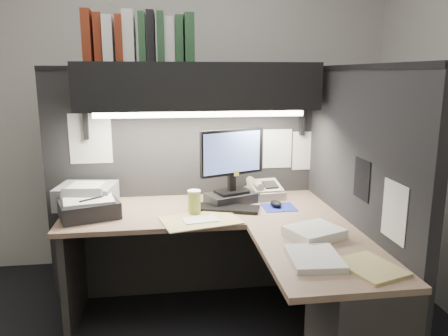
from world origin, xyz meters
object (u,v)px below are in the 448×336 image
at_px(keyboard, 225,208).
at_px(coffee_cup, 194,203).
at_px(monitor, 232,174).
at_px(notebook_stack, 89,209).
at_px(telephone, 265,191).
at_px(printer, 87,196).
at_px(desk, 268,288).
at_px(overhead_shelf, 199,86).

height_order(keyboard, coffee_cup, coffee_cup).
xyz_separation_m(monitor, notebook_stack, (-0.90, -0.17, -0.15)).
bearing_deg(monitor, telephone, -0.77).
height_order(monitor, telephone, monitor).
distance_m(keyboard, telephone, 0.41).
relative_size(keyboard, printer, 1.24).
relative_size(desk, printer, 4.79).
bearing_deg(notebook_stack, overhead_shelf, 20.24).
bearing_deg(notebook_stack, desk, -26.49).
height_order(desk, overhead_shelf, overhead_shelf).
distance_m(overhead_shelf, telephone, 0.86).
bearing_deg(telephone, overhead_shelf, 173.43).
distance_m(overhead_shelf, notebook_stack, 1.03).
distance_m(desk, monitor, 0.83).
relative_size(overhead_shelf, monitor, 3.12).
height_order(monitor, printer, monitor).
bearing_deg(notebook_stack, monitor, 10.83).
bearing_deg(keyboard, notebook_stack, -160.54).
bearing_deg(overhead_shelf, keyboard, -60.33).
bearing_deg(desk, overhead_shelf, 111.79).
relative_size(keyboard, notebook_stack, 1.32).
bearing_deg(printer, desk, -26.32).
distance_m(overhead_shelf, keyboard, 0.81).
bearing_deg(desk, monitor, 97.96).
distance_m(monitor, coffee_cup, 0.37).
bearing_deg(coffee_cup, notebook_stack, 175.80).
bearing_deg(keyboard, monitor, 83.52).
height_order(overhead_shelf, telephone, overhead_shelf).
height_order(overhead_shelf, coffee_cup, overhead_shelf).
bearing_deg(overhead_shelf, printer, -177.43).
relative_size(desk, telephone, 7.11).
xyz_separation_m(telephone, notebook_stack, (-1.15, -0.27, 0.00)).
distance_m(overhead_shelf, printer, 1.02).
bearing_deg(monitor, keyboard, -136.34).
xyz_separation_m(monitor, printer, (-0.95, 0.05, -0.13)).
relative_size(desk, notebook_stack, 5.09).
bearing_deg(printer, notebook_stack, -69.53).
distance_m(desk, keyboard, 0.62).
xyz_separation_m(telephone, coffee_cup, (-0.52, -0.31, 0.02)).
xyz_separation_m(coffee_cup, notebook_stack, (-0.63, 0.05, -0.02)).
bearing_deg(notebook_stack, printer, 102.24).
xyz_separation_m(desk, keyboard, (-0.16, 0.51, 0.30)).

